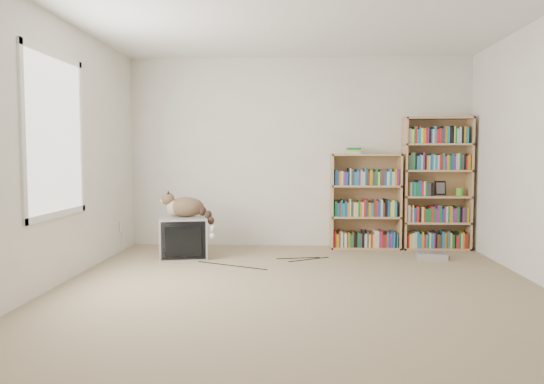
{
  "coord_description": "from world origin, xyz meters",
  "views": [
    {
      "loc": [
        -0.01,
        -4.57,
        1.22
      ],
      "look_at": [
        -0.29,
        1.0,
        0.83
      ],
      "focal_mm": 35.0,
      "sensor_mm": 36.0,
      "label": 1
    }
  ],
  "objects_px": {
    "crt_tv": "(183,238)",
    "bookcase_tall": "(436,186)",
    "dvd_player": "(432,256)",
    "bookcase_short": "(365,205)",
    "cat": "(189,210)"
  },
  "relations": [
    {
      "from": "crt_tv",
      "to": "bookcase_tall",
      "type": "relative_size",
      "value": 0.38
    },
    {
      "from": "bookcase_tall",
      "to": "dvd_player",
      "type": "bearing_deg",
      "value": -107.09
    },
    {
      "from": "bookcase_tall",
      "to": "bookcase_short",
      "type": "distance_m",
      "value": 0.94
    },
    {
      "from": "cat",
      "to": "dvd_player",
      "type": "relative_size",
      "value": 2.01
    },
    {
      "from": "crt_tv",
      "to": "bookcase_short",
      "type": "xyz_separation_m",
      "value": [
        2.24,
        0.76,
        0.32
      ]
    },
    {
      "from": "crt_tv",
      "to": "bookcase_short",
      "type": "relative_size",
      "value": 0.53
    },
    {
      "from": "cat",
      "to": "dvd_player",
      "type": "height_order",
      "value": "cat"
    },
    {
      "from": "dvd_player",
      "to": "bookcase_tall",
      "type": "bearing_deg",
      "value": 80.99
    },
    {
      "from": "cat",
      "to": "bookcase_short",
      "type": "relative_size",
      "value": 0.56
    },
    {
      "from": "crt_tv",
      "to": "dvd_player",
      "type": "height_order",
      "value": "crt_tv"
    },
    {
      "from": "dvd_player",
      "to": "bookcase_short",
      "type": "bearing_deg",
      "value": 141.97
    },
    {
      "from": "bookcase_short",
      "to": "dvd_player",
      "type": "relative_size",
      "value": 3.58
    },
    {
      "from": "crt_tv",
      "to": "cat",
      "type": "height_order",
      "value": "cat"
    },
    {
      "from": "cat",
      "to": "bookcase_short",
      "type": "xyz_separation_m",
      "value": [
        2.17,
        0.72,
        -0.01
      ]
    },
    {
      "from": "crt_tv",
      "to": "bookcase_tall",
      "type": "bearing_deg",
      "value": 0.23
    }
  ]
}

